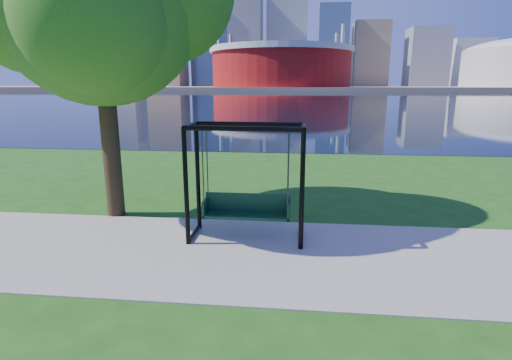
# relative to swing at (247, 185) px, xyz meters

# --- Properties ---
(ground) EXTENTS (900.00, 900.00, 0.00)m
(ground) POSITION_rel_swing_xyz_m (0.13, -0.40, -1.25)
(ground) COLOR #1E5114
(ground) RESTS_ON ground
(path) EXTENTS (120.00, 4.00, 0.03)m
(path) POSITION_rel_swing_xyz_m (0.13, -0.90, -1.24)
(path) COLOR #9E937F
(path) RESTS_ON ground
(river) EXTENTS (900.00, 180.00, 0.02)m
(river) POSITION_rel_swing_xyz_m (0.13, 101.60, -1.24)
(river) COLOR black
(river) RESTS_ON ground
(far_bank) EXTENTS (900.00, 228.00, 2.00)m
(far_bank) POSITION_rel_swing_xyz_m (0.13, 305.60, -0.25)
(far_bank) COLOR #937F60
(far_bank) RESTS_ON ground
(stadium) EXTENTS (83.00, 83.00, 32.00)m
(stadium) POSITION_rel_swing_xyz_m (-9.87, 234.60, 12.98)
(stadium) COLOR maroon
(stadium) RESTS_ON far_bank
(skyline) EXTENTS (392.00, 66.00, 96.50)m
(skyline) POSITION_rel_swing_xyz_m (-4.14, 318.99, 34.64)
(skyline) COLOR gray
(skyline) RESTS_ON far_bank
(swing) EXTENTS (2.53, 1.10, 2.59)m
(swing) POSITION_rel_swing_xyz_m (0.00, 0.00, 0.00)
(swing) COLOR black
(swing) RESTS_ON ground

